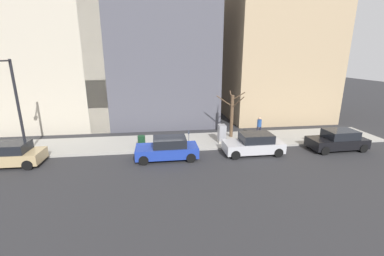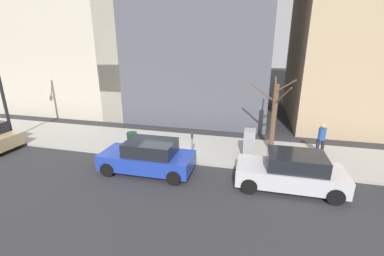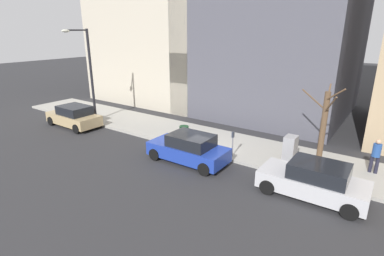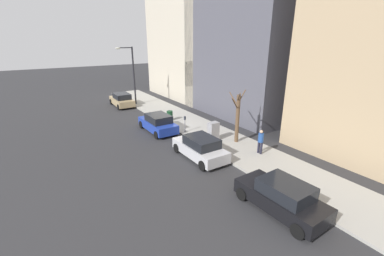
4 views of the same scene
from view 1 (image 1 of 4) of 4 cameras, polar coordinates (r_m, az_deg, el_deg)
name	(u,v)px [view 1 (image 1 of 4)]	position (r m, az deg, el deg)	size (l,w,h in m)	color
ground_plane	(167,152)	(19.04, -5.47, -5.38)	(120.00, 120.00, 0.00)	#2B2B2D
sidewalk	(166,142)	(20.89, -5.70, -3.21)	(4.00, 36.00, 0.15)	#9E9B93
parked_car_black	(338,140)	(22.13, 29.63, -2.39)	(2.03, 4.25, 1.52)	black
parked_car_silver	(254,144)	(18.96, 13.57, -3.49)	(1.95, 4.21, 1.52)	#B7B7BC
parked_car_blue	(168,149)	(17.63, -5.44, -4.58)	(1.95, 4.21, 1.52)	#1E389E
parked_car_tan	(8,155)	(20.28, -35.67, -4.86)	(1.98, 4.23, 1.52)	tan
parking_meter	(189,137)	(19.25, -0.74, -1.97)	(0.14, 0.10, 1.35)	slate
utility_box	(222,134)	(20.58, 6.64, -1.27)	(0.83, 0.61, 1.43)	#A8A399
streetlamp	(15,101)	(20.49, -34.66, 5.04)	(1.97, 0.32, 6.50)	black
bare_tree	(232,114)	(21.75, 8.86, 2.99)	(1.88, 2.15, 3.93)	brown
trash_bin	(142,142)	(19.72, -11.15, -3.00)	(0.56, 0.56, 0.90)	#14381E
pedestrian_near_meter	(259,125)	(22.73, 14.71, 0.58)	(0.36, 0.40, 1.66)	#1E1E2D
office_block_center	(155,54)	(29.27, -8.20, 15.99)	(12.04, 12.04, 14.04)	#4C4C56
office_tower_right	(50,25)	(31.27, -28.97, 19.40)	(12.12, 12.12, 19.63)	#BCB29E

